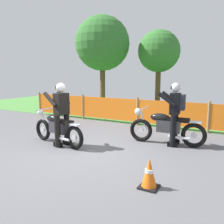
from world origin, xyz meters
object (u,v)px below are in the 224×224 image
motorcycle_trailing (57,128)px  rider_lead (175,111)px  motorcycle_lead (166,127)px  rider_trailing (61,112)px  traffic_cone (149,173)px

motorcycle_trailing → rider_lead: (2.82, 1.46, 0.50)m
motorcycle_lead → rider_trailing: bearing=26.2°
motorcycle_trailing → rider_lead: 3.22m
rider_lead → rider_trailing: size_ratio=1.00×
rider_trailing → traffic_cone: 3.21m
motorcycle_trailing → rider_trailing: size_ratio=1.16×
motorcycle_trailing → traffic_cone: (3.10, -1.20, -0.19)m
motorcycle_trailing → rider_trailing: 0.50m
motorcycle_lead → traffic_cone: bearing=95.7°
motorcycle_lead → rider_lead: (0.23, 0.02, 0.47)m
rider_lead → traffic_cone: rider_lead is taller
motorcycle_lead → rider_trailing: size_ratio=1.24×
motorcycle_lead → traffic_cone: 2.69m
traffic_cone → rider_lead: bearing=96.0°
motorcycle_lead → traffic_cone: (0.51, -2.64, -0.22)m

